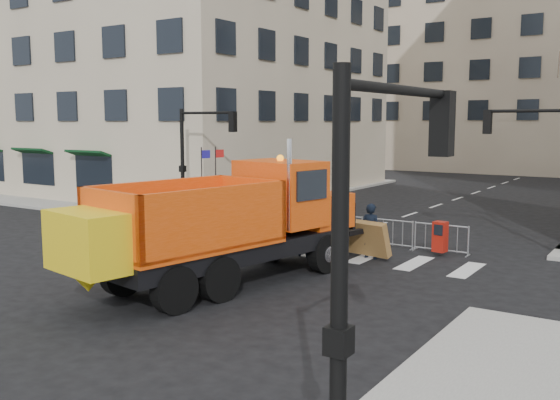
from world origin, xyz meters
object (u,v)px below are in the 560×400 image
Objects in this scene: cop_c at (334,222)px; newspaper_box at (440,237)px; plow_truck at (223,221)px; cop_b at (304,233)px; worker at (195,204)px; cop_a at (371,231)px.

cop_c is 4.12m from newspaper_box.
plow_truck is 8.54m from newspaper_box.
cop_b is 1.51× the size of newspaper_box.
plow_truck is 6.93× the size of cop_b.
worker reaches higher than newspaper_box.
cop_b is 7.53m from worker.
plow_truck is at bearing -109.73° from newspaper_box.
cop_c is (0.02, 2.24, 0.09)m from cop_b.
plow_truck is 6.28× the size of cop_c.
worker reaches higher than cop_b.
cop_b is at bearing 11.70° from plow_truck.
cop_a is (2.09, 5.69, -0.93)m from plow_truck.
newspaper_box is at bearing -17.85° from plow_truck.
cop_b is at bearing 25.50° from cop_a.
cop_b is at bearing -138.25° from newspaper_box.
cop_a is at bearing -128.95° from newspaper_box.
cop_a is 1.19× the size of cop_b.
cop_a is 2.61m from newspaper_box.
cop_b is at bearing -24.42° from worker.
plow_truck reaches higher than cop_a.
plow_truck is 10.18m from worker.
worker is at bearing -6.16° from cop_a.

